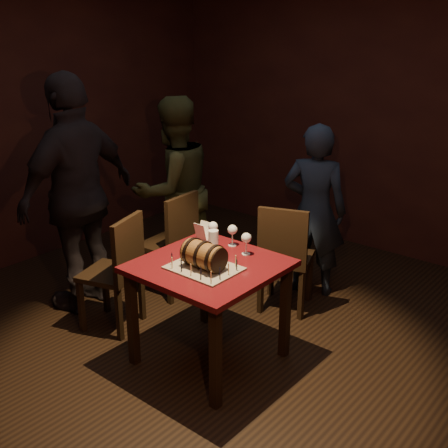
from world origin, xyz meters
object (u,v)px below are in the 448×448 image
at_px(person_left_rear, 174,190).
at_px(person_left_front, 78,195).
at_px(chair_back, 285,253).
at_px(chair_left_front, 118,267).
at_px(barrel_cake, 204,255).
at_px(pint_of_ale, 214,241).
at_px(chair_left_rear, 174,239).
at_px(wine_glass_right, 246,239).
at_px(wine_glass_left, 213,227).
at_px(pub_table, 209,278).
at_px(person_back, 314,211).
at_px(wine_glass_mid, 232,231).

relative_size(person_left_rear, person_left_front, 0.87).
bearing_deg(chair_back, chair_left_front, -128.80).
bearing_deg(barrel_cake, pint_of_ale, 119.59).
bearing_deg(chair_left_rear, wine_glass_right, -15.93).
distance_m(barrel_cake, wine_glass_left, 0.48).
xyz_separation_m(chair_back, chair_left_front, (-0.83, -1.03, 0.00)).
bearing_deg(pub_table, chair_left_rear, 147.84).
bearing_deg(person_back, wine_glass_mid, 67.36).
relative_size(wine_glass_left, chair_left_front, 0.17).
xyz_separation_m(pub_table, barrel_cake, (0.03, -0.09, 0.21)).
bearing_deg(chair_left_front, wine_glass_left, 35.13).
bearing_deg(wine_glass_right, person_left_rear, 155.75).
xyz_separation_m(chair_left_front, person_left_front, (-0.54, 0.07, 0.45)).
bearing_deg(pint_of_ale, chair_left_front, -156.12).
height_order(wine_glass_left, pint_of_ale, wine_glass_left).
bearing_deg(wine_glass_mid, wine_glass_left, -165.43).
distance_m(wine_glass_mid, person_left_rear, 1.21).
bearing_deg(pub_table, wine_glass_mid, 102.85).
height_order(pub_table, person_back, person_back).
distance_m(wine_glass_right, chair_left_rear, 1.10).
relative_size(wine_glass_mid, pint_of_ale, 1.07).
distance_m(chair_back, person_left_front, 1.73).
xyz_separation_m(wine_glass_mid, pint_of_ale, (-0.05, -0.15, -0.04)).
xyz_separation_m(wine_glass_left, person_left_rear, (-0.95, 0.55, -0.02)).
distance_m(person_left_rear, person_left_front, 0.93).
height_order(wine_glass_mid, person_left_rear, person_left_rear).
relative_size(person_back, person_left_front, 0.78).
bearing_deg(chair_left_rear, person_back, 43.26).
xyz_separation_m(wine_glass_left, pint_of_ale, (0.10, -0.11, -0.05)).
relative_size(wine_glass_left, pint_of_ale, 1.07).
bearing_deg(barrel_cake, pub_table, 109.70).
relative_size(pub_table, barrel_cake, 2.72).
bearing_deg(chair_back, chair_left_rear, -158.96).
bearing_deg(pint_of_ale, person_back, 85.04).
distance_m(chair_back, chair_left_rear, 0.98).
bearing_deg(barrel_cake, person_left_front, 177.90).
relative_size(pint_of_ale, person_left_rear, 0.09).
relative_size(chair_left_rear, person_back, 0.62).
xyz_separation_m(wine_glass_right, chair_left_front, (-0.93, -0.40, -0.35)).
bearing_deg(chair_left_front, barrel_cake, 1.58).
bearing_deg(wine_glass_left, barrel_cake, -56.44).
bearing_deg(wine_glass_mid, person_back, 87.09).
distance_m(wine_glass_right, person_back, 1.13).
distance_m(wine_glass_mid, person_left_front, 1.35).
height_order(barrel_cake, chair_left_front, barrel_cake).
bearing_deg(wine_glass_left, person_back, 79.35).
distance_m(wine_glass_right, chair_left_front, 1.06).
xyz_separation_m(chair_back, chair_left_rear, (-0.91, -0.35, 0.00)).
bearing_deg(chair_left_front, person_left_front, 172.07).
relative_size(barrel_cake, wine_glass_right, 2.05).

